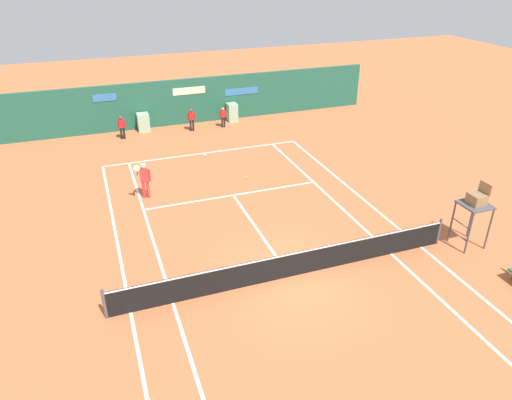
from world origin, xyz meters
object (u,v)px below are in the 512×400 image
Objects in this scene: player_on_baseline at (144,178)px; tennis_ball_near_service_line at (246,177)px; ball_kid_right_post at (223,116)px; ball_kid_left_post at (191,118)px; umpire_chair at (476,204)px; ball_kid_centre_post at (122,126)px.

tennis_ball_near_service_line is (4.87, 0.50, -0.95)m from player_on_baseline.
ball_kid_left_post is at bearing -0.21° from ball_kid_right_post.
umpire_chair reaches higher than tennis_ball_near_service_line.
ball_kid_centre_post is at bearing -78.27° from player_on_baseline.
player_on_baseline is at bearing -174.09° from tennis_ball_near_service_line.
ball_kid_left_post is at bearing 97.15° from tennis_ball_near_service_line.
ball_kid_left_post reaches higher than tennis_ball_near_service_line.
ball_kid_right_post is (6.08, 0.00, -0.07)m from ball_kid_centre_post.
ball_kid_centre_post is 1.10× the size of ball_kid_right_post.
umpire_chair is at bearing -55.35° from tennis_ball_near_service_line.
player_on_baseline is at bearing 53.47° from umpire_chair.
umpire_chair is at bearing 123.99° from ball_kid_centre_post.
ball_kid_right_post is at bearing 16.75° from umpire_chair.
umpire_chair is 10.38m from tennis_ball_near_service_line.
ball_kid_centre_post is 20.27× the size of tennis_ball_near_service_line.
ball_kid_right_post is 18.42× the size of tennis_ball_near_service_line.
tennis_ball_near_service_line is at bearing -163.56° from player_on_baseline.
umpire_chair is 16.62m from ball_kid_right_post.
umpire_chair reaches higher than ball_kid_left_post.
player_on_baseline is 27.17× the size of tennis_ball_near_service_line.
umpire_chair reaches higher than ball_kid_centre_post.
umpire_chair is at bearing 154.01° from player_on_baseline.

